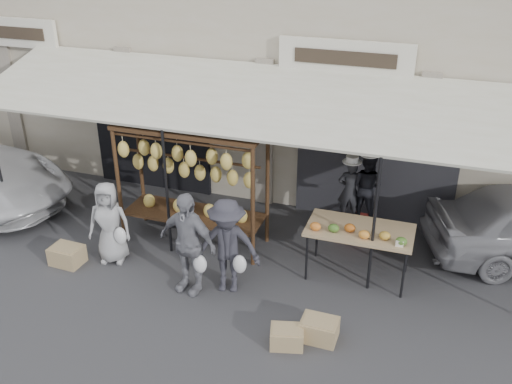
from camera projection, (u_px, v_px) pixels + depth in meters
ground_plane at (197, 299)px, 8.95m from camera, size 90.00×90.00×0.00m
awning at (244, 99)px, 9.72m from camera, size 10.00×2.35×2.92m
banana_rack at (190, 164)px, 9.78m from camera, size 2.60×0.90×2.24m
produce_table at (359, 232)px, 9.09m from camera, size 1.70×0.90×1.04m
vendor_left at (350, 191)px, 10.10m from camera, size 0.47×0.35×1.17m
vendor_right at (367, 186)px, 10.04m from camera, size 0.73×0.64×1.26m
customer_left at (109, 223)px, 9.63m from camera, size 0.81×0.63×1.47m
customer_mid at (187, 243)px, 8.82m from camera, size 1.06×0.59×1.72m
customer_right at (227, 246)px, 8.84m from camera, size 1.14×0.80×1.60m
stool_left at (347, 229)px, 10.46m from camera, size 0.38×0.38×0.43m
stool_right at (362, 229)px, 10.43m from camera, size 0.43×0.43×0.48m
crate_near_a at (287, 337)px, 7.96m from camera, size 0.53×0.45×0.28m
crate_near_b at (319, 330)px, 8.07m from camera, size 0.52×0.40×0.31m
crate_far at (67, 255)px, 9.78m from camera, size 0.55×0.43×0.32m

